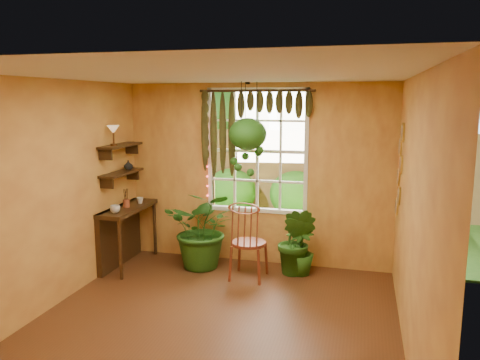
{
  "coord_description": "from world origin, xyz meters",
  "views": [
    {
      "loc": [
        1.52,
        -4.47,
        2.46
      ],
      "look_at": [
        0.03,
        1.15,
        1.45
      ],
      "focal_mm": 35.0,
      "sensor_mm": 36.0,
      "label": 1
    }
  ],
  "objects_px": {
    "windsor_chair": "(248,253)",
    "potted_plant_mid": "(296,241)",
    "potted_plant_left": "(204,229)",
    "hanging_basket": "(248,138)",
    "counter_ledge": "(122,229)"
  },
  "relations": [
    {
      "from": "counter_ledge",
      "to": "potted_plant_mid",
      "type": "relative_size",
      "value": 1.21
    },
    {
      "from": "potted_plant_left",
      "to": "potted_plant_mid",
      "type": "distance_m",
      "value": 1.36
    },
    {
      "from": "windsor_chair",
      "to": "hanging_basket",
      "type": "distance_m",
      "value": 1.61
    },
    {
      "from": "windsor_chair",
      "to": "hanging_basket",
      "type": "bearing_deg",
      "value": 107.76
    },
    {
      "from": "potted_plant_left",
      "to": "potted_plant_mid",
      "type": "xyz_separation_m",
      "value": [
        1.36,
        0.04,
        -0.1
      ]
    },
    {
      "from": "windsor_chair",
      "to": "potted_plant_mid",
      "type": "relative_size",
      "value": 1.3
    },
    {
      "from": "potted_plant_left",
      "to": "hanging_basket",
      "type": "distance_m",
      "value": 1.48
    },
    {
      "from": "potted_plant_mid",
      "to": "hanging_basket",
      "type": "xyz_separation_m",
      "value": [
        -0.73,
        0.1,
        1.43
      ]
    },
    {
      "from": "windsor_chair",
      "to": "potted_plant_mid",
      "type": "height_order",
      "value": "windsor_chair"
    },
    {
      "from": "potted_plant_left",
      "to": "potted_plant_mid",
      "type": "height_order",
      "value": "potted_plant_left"
    },
    {
      "from": "counter_ledge",
      "to": "hanging_basket",
      "type": "xyz_separation_m",
      "value": [
        1.85,
        0.33,
        1.37
      ]
    },
    {
      "from": "windsor_chair",
      "to": "potted_plant_left",
      "type": "distance_m",
      "value": 0.81
    },
    {
      "from": "windsor_chair",
      "to": "potted_plant_mid",
      "type": "bearing_deg",
      "value": 29.4
    },
    {
      "from": "counter_ledge",
      "to": "hanging_basket",
      "type": "distance_m",
      "value": 2.32
    },
    {
      "from": "potted_plant_left",
      "to": "potted_plant_mid",
      "type": "relative_size",
      "value": 1.2
    }
  ]
}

